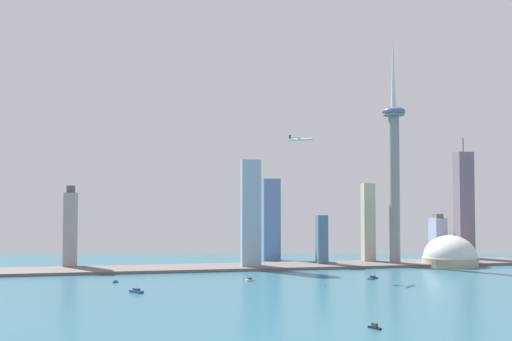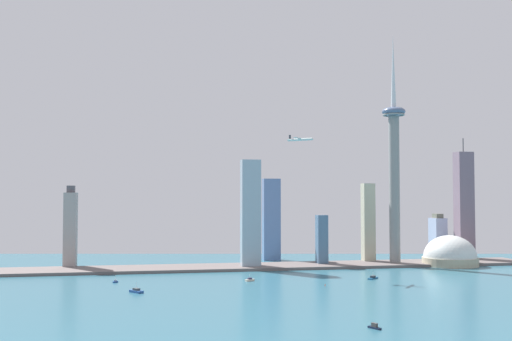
% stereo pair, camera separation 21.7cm
% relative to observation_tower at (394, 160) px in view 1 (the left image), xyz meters
% --- Properties ---
extents(waterfront_pier, '(721.84, 70.05, 3.71)m').
position_rel_observation_tower_xyz_m(waterfront_pier, '(-172.88, 3.44, -144.81)').
color(waterfront_pier, '#665C5A').
rests_on(waterfront_pier, ground).
extents(observation_tower, '(32.65, 32.65, 324.11)m').
position_rel_observation_tower_xyz_m(observation_tower, '(0.00, 0.00, 0.00)').
color(observation_tower, gray).
rests_on(observation_tower, ground).
extents(stadium_dome, '(75.70, 75.70, 60.46)m').
position_rel_observation_tower_xyz_m(stadium_dome, '(72.58, -18.73, -136.13)').
color(stadium_dome, '#B4AA8C').
rests_on(stadium_dome, ground).
extents(skyscraper_0, '(14.21, 15.46, 69.79)m').
position_rel_observation_tower_xyz_m(skyscraper_0, '(-102.48, 11.02, -111.77)').
color(skyscraper_0, slate).
rests_on(skyscraper_0, ground).
extents(skyscraper_1, '(16.81, 14.94, 114.14)m').
position_rel_observation_tower_xyz_m(skyscraper_1, '(-27.56, 29.75, -89.60)').
color(skyscraper_1, '#B4B095').
rests_on(skyscraper_1, ground).
extents(skyscraper_2, '(25.67, 17.43, 122.23)m').
position_rel_observation_tower_xyz_m(skyscraper_2, '(-155.01, 98.33, -85.55)').
color(skyscraper_2, '#5875A7').
rests_on(skyscraper_2, ground).
extents(skyscraper_3, '(25.25, 18.69, 144.12)m').
position_rel_observation_tower_xyz_m(skyscraper_3, '(-204.45, -1.78, -74.61)').
color(skyscraper_3, '#93A9BA').
rests_on(skyscraper_3, ground).
extents(skyscraper_4, '(16.20, 23.05, 109.79)m').
position_rel_observation_tower_xyz_m(skyscraper_4, '(-439.53, 41.90, -94.65)').
color(skyscraper_4, '#9C9492').
rests_on(skyscraper_4, ground).
extents(skyscraper_5, '(18.76, 26.40, 68.84)m').
position_rel_observation_tower_xyz_m(skyscraper_5, '(103.45, 74.80, -114.32)').
color(skyscraper_5, '#9BA6C6').
rests_on(skyscraper_5, ground).
extents(skyscraper_6, '(23.95, 20.00, 183.13)m').
position_rel_observation_tower_xyz_m(skyscraper_6, '(127.54, 38.70, -65.56)').
color(skyscraper_6, slate).
rests_on(skyscraper_6, ground).
extents(boat_0, '(16.42, 16.00, 8.07)m').
position_rel_observation_tower_xyz_m(boat_0, '(-82.43, -125.38, -145.36)').
color(boat_0, navy).
rests_on(boat_0, ground).
extents(boat_1, '(7.42, 11.00, 4.17)m').
position_rel_observation_tower_xyz_m(boat_1, '(-180.25, -375.06, -145.18)').
color(boat_1, '#111B31').
rests_on(boat_1, ground).
extents(boat_2, '(14.58, 16.65, 10.32)m').
position_rel_observation_tower_xyz_m(boat_2, '(-350.60, -177.28, -145.02)').
color(boat_2, '#264C90').
rests_on(boat_2, ground).
extents(boat_3, '(11.31, 7.70, 7.88)m').
position_rel_observation_tower_xyz_m(boat_3, '(-225.97, -118.02, -145.20)').
color(boat_3, beige).
rests_on(boat_3, ground).
extents(boat_4, '(5.92, 6.44, 8.51)m').
position_rel_observation_tower_xyz_m(boat_4, '(-374.30, -101.57, -145.47)').
color(boat_4, navy).
rests_on(boat_4, ground).
extents(channel_buoy_0, '(1.06, 1.06, 2.56)m').
position_rel_observation_tower_xyz_m(channel_buoy_0, '(-153.46, -168.72, -145.38)').
color(channel_buoy_0, '#E54C19').
rests_on(channel_buoy_0, ground).
extents(airplane, '(29.17, 26.61, 8.12)m').
position_rel_observation_tower_xyz_m(airplane, '(-153.50, -68.28, 19.56)').
color(airplane, silver).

